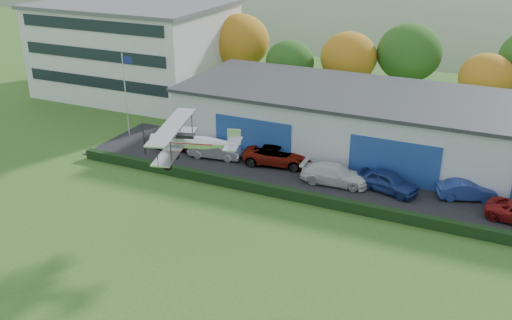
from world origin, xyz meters
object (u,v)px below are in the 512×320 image
at_px(hangar, 409,128).
at_px(car_3, 335,174).
at_px(biplane, 187,141).
at_px(car_5, 467,190).
at_px(car_1, 216,149).
at_px(flagpole, 126,88).
at_px(office_block, 136,48).
at_px(car_2, 278,155).
at_px(car_0, 177,142).
at_px(car_4, 388,181).

relative_size(hangar, car_3, 7.62).
bearing_deg(biplane, car_5, 19.16).
relative_size(car_1, car_3, 0.87).
bearing_deg(flagpole, car_1, -7.33).
height_order(hangar, car_3, hangar).
bearing_deg(car_5, car_3, 79.24).
xyz_separation_m(office_block, biplane, (22.00, -25.09, 0.89)).
distance_m(car_1, biplane, 12.67).
bearing_deg(car_1, biplane, -168.61).
bearing_deg(car_2, car_0, 84.58).
bearing_deg(hangar, car_2, -146.30).
bearing_deg(car_3, flagpole, 81.83).
bearing_deg(car_5, biplane, 105.38).
distance_m(office_block, car_3, 32.88).
height_order(car_1, car_2, car_2).
height_order(flagpole, biplane, flagpole).
height_order(car_2, biplane, biplane).
xyz_separation_m(office_block, car_3, (28.95, -14.96, -4.39)).
bearing_deg(car_0, car_5, -95.23).
height_order(car_1, car_3, car_3).
relative_size(car_1, car_5, 1.09).
relative_size(office_block, car_0, 4.84).
relative_size(office_block, car_5, 4.84).
bearing_deg(car_5, office_block, 51.09).
height_order(car_0, car_5, car_0).
bearing_deg(car_2, car_5, -99.68).
bearing_deg(car_4, biplane, 149.30).
distance_m(car_2, biplane, 12.93).
distance_m(car_5, biplane, 20.96).
xyz_separation_m(office_block, car_1, (18.04, -14.28, -4.40)).
bearing_deg(car_5, car_2, 70.01).
bearing_deg(office_block, biplane, -48.75).
relative_size(car_1, car_2, 0.81).
bearing_deg(car_0, office_block, 38.30).
relative_size(car_1, biplane, 0.63).
xyz_separation_m(flagpole, car_5, (30.47, -0.44, -4.03)).
height_order(car_0, biplane, biplane).
bearing_deg(car_4, car_0, 103.87).
relative_size(car_4, biplane, 0.65).
distance_m(hangar, car_4, 7.78).
relative_size(hangar, biplane, 5.55).
bearing_deg(car_5, car_4, 81.88).
distance_m(car_1, car_5, 20.56).
height_order(car_0, car_3, car_3).
height_order(office_block, flagpole, office_block).
bearing_deg(car_1, office_block, 42.92).
xyz_separation_m(car_1, car_4, (14.93, -0.32, 0.04)).
bearing_deg(hangar, car_3, -117.01).
distance_m(car_0, car_1, 4.08).
bearing_deg(car_1, car_5, -96.40).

